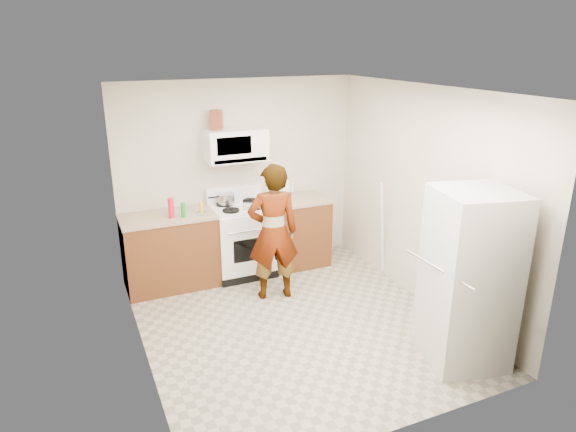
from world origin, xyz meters
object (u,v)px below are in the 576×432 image
microwave (236,145)px  person (273,232)px  gas_range (242,238)px  fridge (469,279)px  saucepan (226,199)px  kettle (285,188)px

microwave → person: 1.27m
gas_range → person: 0.86m
person → fridge: bearing=131.5°
person → saucepan: (-0.28, 0.91, 0.19)m
gas_range → kettle: 0.92m
fridge → kettle: bearing=114.9°
saucepan → microwave: bearing=0.6°
kettle → saucepan: kettle is taller
gas_range → microwave: microwave is taller
kettle → microwave: bearing=179.2°
microwave → saucepan: size_ratio=3.47×
gas_range → kettle: (0.70, 0.22, 0.55)m
fridge → kettle: (-0.59, 2.92, 0.18)m
gas_range → person: size_ratio=0.69×
gas_range → fridge: bearing=-64.4°
person → saucepan: bearing=-62.6°
gas_range → fridge: (1.30, -2.71, 0.36)m
person → gas_range: bearing=-70.7°
kettle → gas_range: bearing=-170.9°
microwave → saucepan: microwave is taller
microwave → kettle: bearing=7.1°
microwave → person: microwave is taller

